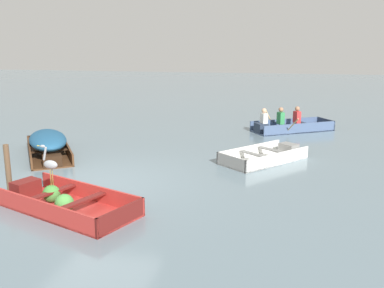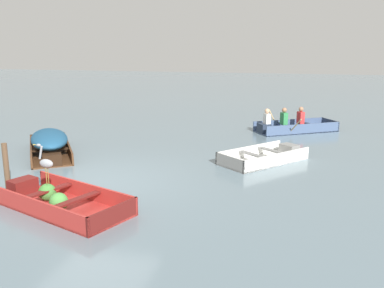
{
  "view_description": "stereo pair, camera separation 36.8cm",
  "coord_description": "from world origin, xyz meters",
  "px_view_note": "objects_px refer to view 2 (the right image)",
  "views": [
    {
      "loc": [
        4.23,
        -9.0,
        3.24
      ],
      "look_at": [
        1.65,
        2.98,
        0.35
      ],
      "focal_mm": 40.0,
      "sensor_mm": 36.0,
      "label": 1
    },
    {
      "loc": [
        4.59,
        -8.92,
        3.24
      ],
      "look_at": [
        1.65,
        2.98,
        0.35
      ],
      "focal_mm": 40.0,
      "sensor_mm": 36.0,
      "label": 2
    }
  ],
  "objects_px": {
    "skiff_white_mid_moored": "(266,157)",
    "dinghy_red_foreground": "(56,200)",
    "rowboat_slate_blue_with_crew": "(291,126)",
    "heron_on_dinghy": "(46,162)",
    "mooring_post": "(6,166)",
    "skiff_dark_varnish_near_moored": "(49,142)"
  },
  "relations": [
    {
      "from": "skiff_dark_varnish_near_moored",
      "to": "rowboat_slate_blue_with_crew",
      "type": "height_order",
      "value": "rowboat_slate_blue_with_crew"
    },
    {
      "from": "rowboat_slate_blue_with_crew",
      "to": "dinghy_red_foreground",
      "type": "bearing_deg",
      "value": -116.58
    },
    {
      "from": "dinghy_red_foreground",
      "to": "rowboat_slate_blue_with_crew",
      "type": "xyz_separation_m",
      "value": [
        4.46,
        8.9,
        0.08
      ]
    },
    {
      "from": "skiff_white_mid_moored",
      "to": "heron_on_dinghy",
      "type": "height_order",
      "value": "heron_on_dinghy"
    },
    {
      "from": "rowboat_slate_blue_with_crew",
      "to": "mooring_post",
      "type": "relative_size",
      "value": 2.96
    },
    {
      "from": "skiff_white_mid_moored",
      "to": "dinghy_red_foreground",
      "type": "bearing_deg",
      "value": -130.31
    },
    {
      "from": "skiff_white_mid_moored",
      "to": "mooring_post",
      "type": "height_order",
      "value": "mooring_post"
    },
    {
      "from": "heron_on_dinghy",
      "to": "rowboat_slate_blue_with_crew",
      "type": "bearing_deg",
      "value": 61.45
    },
    {
      "from": "skiff_white_mid_moored",
      "to": "heron_on_dinghy",
      "type": "xyz_separation_m",
      "value": [
        -4.16,
        -4.39,
        0.76
      ]
    },
    {
      "from": "skiff_dark_varnish_near_moored",
      "to": "rowboat_slate_blue_with_crew",
      "type": "xyz_separation_m",
      "value": [
        6.9,
        5.18,
        -0.18
      ]
    },
    {
      "from": "dinghy_red_foreground",
      "to": "skiff_dark_varnish_near_moored",
      "type": "xyz_separation_m",
      "value": [
        -2.45,
        3.72,
        0.25
      ]
    },
    {
      "from": "dinghy_red_foreground",
      "to": "mooring_post",
      "type": "height_order",
      "value": "mooring_post"
    },
    {
      "from": "dinghy_red_foreground",
      "to": "mooring_post",
      "type": "bearing_deg",
      "value": 156.17
    },
    {
      "from": "skiff_dark_varnish_near_moored",
      "to": "heron_on_dinghy",
      "type": "bearing_deg",
      "value": -58.66
    },
    {
      "from": "dinghy_red_foreground",
      "to": "rowboat_slate_blue_with_crew",
      "type": "relative_size",
      "value": 1.02
    },
    {
      "from": "heron_on_dinghy",
      "to": "mooring_post",
      "type": "bearing_deg",
      "value": 157.93
    },
    {
      "from": "skiff_dark_varnish_near_moored",
      "to": "skiff_white_mid_moored",
      "type": "distance_m",
      "value": 6.38
    },
    {
      "from": "rowboat_slate_blue_with_crew",
      "to": "heron_on_dinghy",
      "type": "height_order",
      "value": "heron_on_dinghy"
    },
    {
      "from": "dinghy_red_foreground",
      "to": "heron_on_dinghy",
      "type": "xyz_separation_m",
      "value": [
        -0.29,
        0.18,
        0.73
      ]
    },
    {
      "from": "dinghy_red_foreground",
      "to": "mooring_post",
      "type": "xyz_separation_m",
      "value": [
        -1.68,
        0.74,
        0.39
      ]
    },
    {
      "from": "rowboat_slate_blue_with_crew",
      "to": "heron_on_dinghy",
      "type": "distance_m",
      "value": 9.95
    },
    {
      "from": "dinghy_red_foreground",
      "to": "rowboat_slate_blue_with_crew",
      "type": "distance_m",
      "value": 9.96
    }
  ]
}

